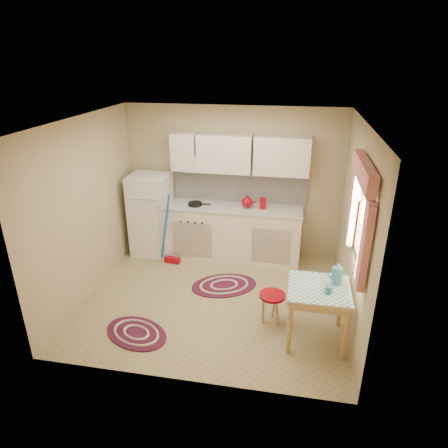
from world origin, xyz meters
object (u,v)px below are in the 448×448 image
(fridge, at_px, (152,215))
(stool, at_px, (272,308))
(base_cabinets, at_px, (233,233))
(table, at_px, (316,314))

(fridge, height_order, stool, fridge)
(fridge, height_order, base_cabinets, fridge)
(fridge, relative_size, stool, 3.33)
(base_cabinets, distance_m, stool, 1.90)
(base_cabinets, bearing_deg, table, -55.33)
(fridge, distance_m, stool, 2.79)
(fridge, xyz_separation_m, stool, (2.19, -1.66, -0.49))
(stool, bearing_deg, fridge, 142.96)
(fridge, height_order, table, fridge)
(fridge, xyz_separation_m, table, (2.74, -1.89, -0.34))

